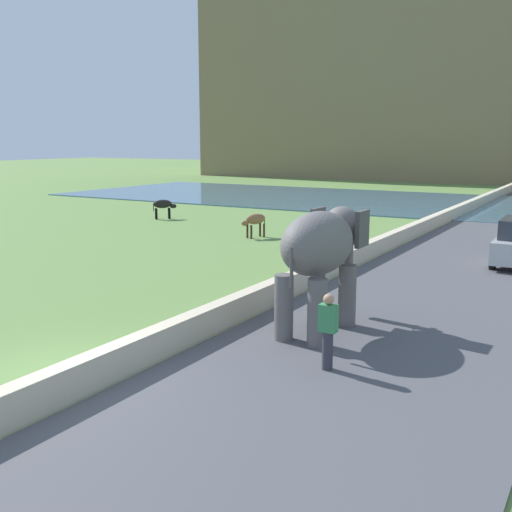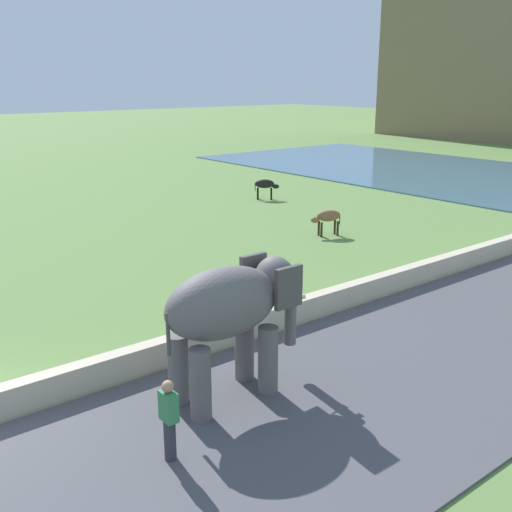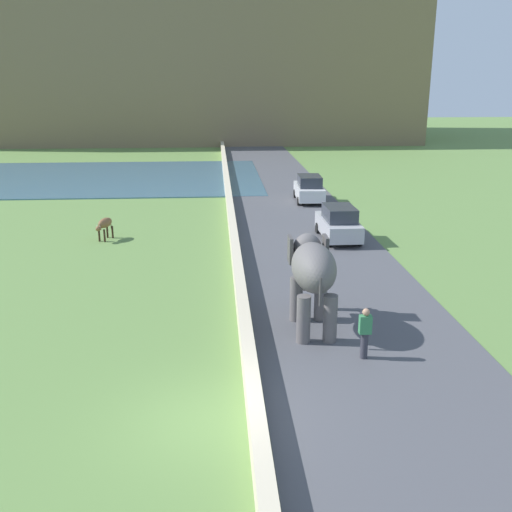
% 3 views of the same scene
% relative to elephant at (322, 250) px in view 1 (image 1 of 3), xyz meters
% --- Properties ---
extents(ground_plane, '(220.00, 220.00, 0.00)m').
position_rel_elephant_xyz_m(ground_plane, '(-3.43, -5.26, -2.04)').
color(ground_plane, '#608442').
extents(road_surface, '(7.00, 120.00, 0.06)m').
position_rel_elephant_xyz_m(road_surface, '(1.57, 14.74, -2.01)').
color(road_surface, '#4C4C51').
rests_on(road_surface, ground).
extents(barrier_wall, '(0.40, 110.00, 0.70)m').
position_rel_elephant_xyz_m(barrier_wall, '(-2.23, 12.74, -1.69)').
color(barrier_wall, beige).
rests_on(barrier_wall, ground).
extents(lake, '(36.00, 18.00, 0.08)m').
position_rel_elephant_xyz_m(lake, '(-17.43, 31.53, -2.00)').
color(lake, '#426B84').
rests_on(lake, ground).
extents(hill_distant, '(64.00, 28.00, 24.44)m').
position_rel_elephant_xyz_m(hill_distant, '(-9.43, 67.05, 10.18)').
color(hill_distant, '#7F6B4C').
rests_on(hill_distant, ground).
extents(elephant, '(1.41, 3.47, 2.99)m').
position_rel_elephant_xyz_m(elephant, '(0.00, 0.00, 0.00)').
color(elephant, '#605B5B').
rests_on(elephant, ground).
extents(person_beside_elephant, '(0.36, 0.22, 1.63)m').
position_rel_elephant_xyz_m(person_beside_elephant, '(1.21, -2.31, -1.16)').
color(person_beside_elephant, '#33333D').
rests_on(person_beside_elephant, ground).
extents(cow_black, '(1.16, 1.27, 1.15)m').
position_rel_elephant_xyz_m(cow_black, '(-16.98, 15.05, -1.20)').
color(cow_black, black).
rests_on(cow_black, ground).
extents(cow_brown, '(0.83, 1.41, 1.15)m').
position_rel_elephant_xyz_m(cow_brown, '(-8.79, 11.78, -1.20)').
color(cow_brown, brown).
rests_on(cow_brown, ground).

